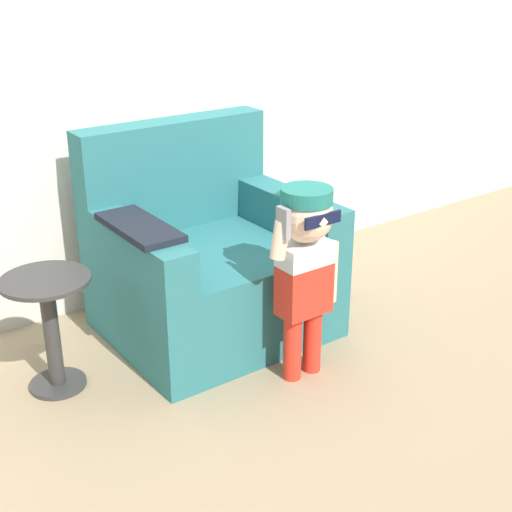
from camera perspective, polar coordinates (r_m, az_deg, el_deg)
name	(u,v)px	position (r m, az deg, el deg)	size (l,w,h in m)	color
ground_plane	(240,325)	(3.67, -1.31, -5.55)	(10.00, 10.00, 0.00)	#998466
wall_back	(163,50)	(3.82, -7.42, 16.03)	(10.00, 0.05, 2.60)	silver
armchair	(208,264)	(3.52, -3.89, -0.66)	(1.03, 0.88, 1.00)	#286B70
person_child	(305,254)	(3.01, 3.96, 0.15)	(0.36, 0.27, 0.88)	red
side_table	(50,323)	(3.16, -16.13, -5.15)	(0.38, 0.38, 0.52)	#333333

